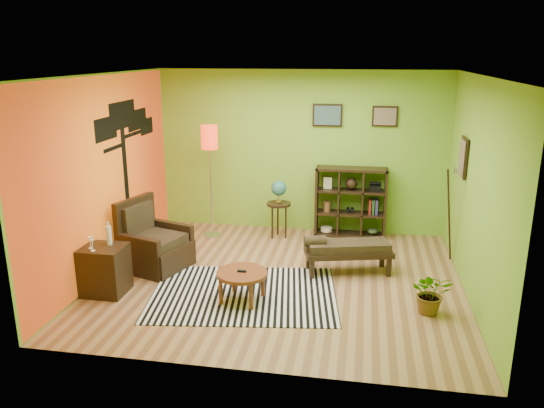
% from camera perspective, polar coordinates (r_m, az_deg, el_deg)
% --- Properties ---
extents(ground, '(5.00, 5.00, 0.00)m').
position_cam_1_polar(ground, '(7.53, 0.84, -8.08)').
color(ground, '#AB7B50').
rests_on(ground, ground).
extents(room_shell, '(5.04, 4.54, 2.82)m').
position_cam_1_polar(room_shell, '(7.02, 0.16, 5.55)').
color(room_shell, '#7EBA30').
rests_on(room_shell, ground).
extents(zebra_rug, '(2.63, 2.08, 0.01)m').
position_cam_1_polar(zebra_rug, '(7.11, -3.04, -9.60)').
color(zebra_rug, white).
rests_on(zebra_rug, ground).
extents(coffee_table, '(0.65, 0.65, 0.42)m').
position_cam_1_polar(coffee_table, '(6.79, -3.25, -7.72)').
color(coffee_table, brown).
rests_on(coffee_table, ground).
extents(armchair, '(1.05, 1.04, 1.02)m').
position_cam_1_polar(armchair, '(8.03, -12.68, -4.53)').
color(armchair, black).
rests_on(armchair, ground).
extents(side_cabinet, '(0.55, 0.50, 0.96)m').
position_cam_1_polar(side_cabinet, '(7.35, -17.55, -6.74)').
color(side_cabinet, black).
rests_on(side_cabinet, ground).
extents(floor_lamp, '(0.29, 0.29, 1.92)m').
position_cam_1_polar(floor_lamp, '(8.87, -6.72, 6.06)').
color(floor_lamp, silver).
rests_on(floor_lamp, ground).
extents(globe_table, '(0.41, 0.41, 1.00)m').
position_cam_1_polar(globe_table, '(8.93, 0.73, 1.00)').
color(globe_table, black).
rests_on(globe_table, ground).
extents(cube_shelf, '(1.20, 0.35, 1.20)m').
position_cam_1_polar(cube_shelf, '(9.16, 8.53, 0.19)').
color(cube_shelf, black).
rests_on(cube_shelf, ground).
extents(bench, '(1.31, 0.74, 0.58)m').
position_cam_1_polar(bench, '(7.68, 7.97, -4.78)').
color(bench, black).
rests_on(bench, ground).
extents(potted_plant, '(0.50, 0.55, 0.41)m').
position_cam_1_polar(potted_plant, '(6.82, 16.72, -9.58)').
color(potted_plant, '#26661E').
rests_on(potted_plant, ground).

